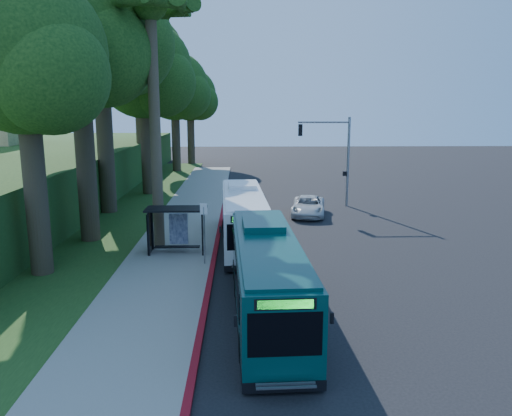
{
  "coord_description": "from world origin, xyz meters",
  "views": [
    {
      "loc": [
        -3.5,
        -28.84,
        7.81
      ],
      "look_at": [
        -2.68,
        1.0,
        1.7
      ],
      "focal_mm": 35.0,
      "sensor_mm": 36.0,
      "label": 1
    }
  ],
  "objects_px": {
    "bus_shelter": "(172,221)",
    "teal_bus": "(267,274)",
    "pickup": "(308,206)",
    "white_bus": "(243,216)"
  },
  "relations": [
    {
      "from": "white_bus",
      "to": "teal_bus",
      "type": "distance_m",
      "value": 10.2
    },
    {
      "from": "white_bus",
      "to": "bus_shelter",
      "type": "bearing_deg",
      "value": -153.49
    },
    {
      "from": "bus_shelter",
      "to": "white_bus",
      "type": "relative_size",
      "value": 0.29
    },
    {
      "from": "bus_shelter",
      "to": "teal_bus",
      "type": "bearing_deg",
      "value": -60.06
    },
    {
      "from": "pickup",
      "to": "bus_shelter",
      "type": "bearing_deg",
      "value": -122.61
    },
    {
      "from": "teal_bus",
      "to": "white_bus",
      "type": "bearing_deg",
      "value": 92.47
    },
    {
      "from": "bus_shelter",
      "to": "white_bus",
      "type": "xyz_separation_m",
      "value": [
        3.8,
        2.09,
        -0.22
      ]
    },
    {
      "from": "white_bus",
      "to": "teal_bus",
      "type": "bearing_deg",
      "value": -87.56
    },
    {
      "from": "teal_bus",
      "to": "pickup",
      "type": "xyz_separation_m",
      "value": [
        3.88,
        17.5,
        -0.9
      ]
    },
    {
      "from": "bus_shelter",
      "to": "teal_bus",
      "type": "xyz_separation_m",
      "value": [
        4.65,
        -8.08,
        -0.22
      ]
    }
  ]
}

